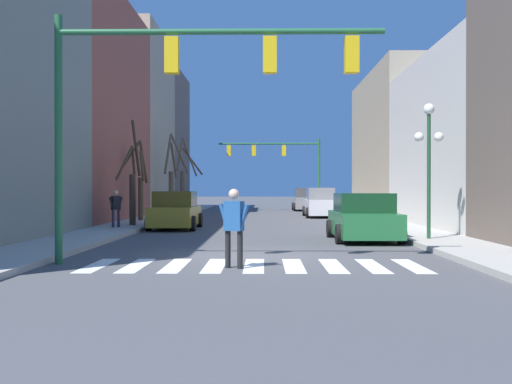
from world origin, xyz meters
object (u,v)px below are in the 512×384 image
object	(u,v)px
car_parked_left_near	(306,200)
pedestrian_near_right_corner	(234,221)
traffic_signal_far	(280,157)
street_tree_right_mid	(184,179)
car_parked_left_mid	(363,218)
street_lamp_right_corner	(429,143)
street_tree_left_far	(133,185)
car_parked_left_far	(175,211)
pedestrian_on_left_sidewalk	(116,205)
street_tree_left_mid	(139,184)
traffic_signal_near	(184,77)
car_parked_right_far	(320,204)
street_tree_right_near	(172,178)

from	to	relation	value
car_parked_left_near	pedestrian_near_right_corner	distance (m)	35.38
car_parked_left_near	pedestrian_near_right_corner	size ratio (longest dim) A/B	2.43
traffic_signal_far	street_tree_right_mid	bearing A→B (deg)	177.37
car_parked_left_mid	street_tree_right_mid	bearing A→B (deg)	19.68
street_lamp_right_corner	pedestrian_near_right_corner	distance (m)	8.93
street_tree_left_far	car_parked_left_far	bearing A→B (deg)	-12.52
traffic_signal_far	pedestrian_on_left_sidewalk	bearing A→B (deg)	-108.45
pedestrian_near_right_corner	street_tree_left_mid	distance (m)	18.56
traffic_signal_near	traffic_signal_far	world-z (taller)	traffic_signal_near
pedestrian_near_right_corner	pedestrian_on_left_sidewalk	distance (m)	13.03
street_lamp_right_corner	pedestrian_on_left_sidewalk	xyz separation A→B (m)	(-11.57, 5.56, -2.18)
street_tree_left_mid	traffic_signal_far	bearing A→B (deg)	65.12
traffic_signal_near	street_lamp_right_corner	world-z (taller)	traffic_signal_near
car_parked_left_mid	pedestrian_near_right_corner	size ratio (longest dim) A/B	2.46
street_tree_left_mid	pedestrian_on_left_sidewalk	bearing A→B (deg)	-87.85
car_parked_right_far	street_tree_left_far	bearing A→B (deg)	138.98
traffic_signal_near	street_lamp_right_corner	bearing A→B (deg)	37.57
pedestrian_on_left_sidewalk	street_tree_right_mid	distance (m)	22.85
car_parked_left_far	traffic_signal_far	bearing A→B (deg)	-13.61
street_tree_left_mid	car_parked_left_near	bearing A→B (deg)	60.70
street_tree_left_far	car_parked_left_near	bearing A→B (deg)	66.95
car_parked_right_far	pedestrian_on_left_sidewalk	bearing A→B (deg)	141.80
car_parked_left_near	car_parked_right_far	xyz separation A→B (m)	(0.10, -11.01, 0.00)
traffic_signal_near	car_parked_left_mid	xyz separation A→B (m)	(5.25, 6.47, -3.60)
traffic_signal_far	street_tree_left_far	bearing A→B (deg)	-108.88
car_parked_left_mid	street_tree_right_mid	size ratio (longest dim) A/B	0.76
pedestrian_on_left_sidewalk	street_tree_left_far	xyz separation A→B (m)	(0.36, 1.59, 0.85)
car_parked_right_far	street_tree_right_near	distance (m)	10.29
street_tree_left_far	car_parked_right_far	bearing A→B (deg)	48.98
traffic_signal_far	street_tree_right_mid	distance (m)	7.89
street_tree_right_near	street_tree_left_mid	world-z (taller)	street_tree_right_near
traffic_signal_near	street_tree_left_far	size ratio (longest dim) A/B	1.64
car_parked_left_mid	street_tree_left_far	distance (m)	11.21
car_parked_left_far	car_parked_left_near	size ratio (longest dim) A/B	1.01
car_parked_left_mid	street_tree_left_far	world-z (taller)	street_tree_left_far
car_parked_left_far	street_tree_left_mid	xyz separation A→B (m)	(-2.55, 4.67, 1.25)
street_lamp_right_corner	pedestrian_on_left_sidewalk	distance (m)	13.02
car_parked_left_far	pedestrian_on_left_sidewalk	size ratio (longest dim) A/B	2.79
street_lamp_right_corner	car_parked_left_far	world-z (taller)	street_lamp_right_corner
pedestrian_on_left_sidewalk	street_tree_right_mid	size ratio (longest dim) A/B	0.27
traffic_signal_far	street_tree_left_far	world-z (taller)	traffic_signal_far
street_lamp_right_corner	pedestrian_near_right_corner	bearing A→B (deg)	-133.98
car_parked_left_far	street_tree_left_mid	size ratio (longest dim) A/B	1.05
traffic_signal_near	street_tree_left_mid	bearing A→B (deg)	105.13
car_parked_left_far	car_parked_left_near	xyz separation A→B (m)	(7.29, 22.21, 0.07)
car_parked_left_mid	street_tree_left_far	size ratio (longest dim) A/B	0.92
pedestrian_near_right_corner	street_tree_left_far	xyz separation A→B (m)	(-5.20, 13.38, 0.88)
pedestrian_on_left_sidewalk	street_lamp_right_corner	bearing A→B (deg)	-72.05
car_parked_left_far	pedestrian_near_right_corner	xyz separation A→B (m)	(3.23, -12.94, 0.27)
street_lamp_right_corner	street_tree_right_near	distance (m)	23.86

